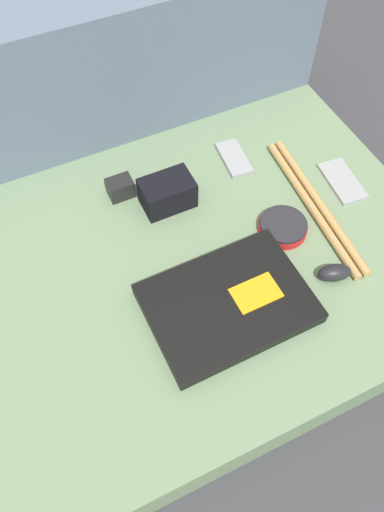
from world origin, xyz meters
TOP-DOWN VIEW (x-y plane):
  - ground_plane at (0.00, 0.00)m, footprint 8.00×8.00m
  - couch_seat at (0.00, 0.00)m, footprint 1.04×0.75m
  - couch_backrest at (0.00, 0.48)m, footprint 1.04×0.20m
  - laptop at (0.02, -0.12)m, footprint 0.31×0.22m
  - computer_mouse at (0.24, -0.16)m, footprint 0.08×0.05m
  - speaker_puck at (0.21, -0.01)m, footprint 0.10×0.10m
  - phone_silver at (0.40, 0.05)m, footprint 0.08×0.13m
  - phone_black at (0.21, 0.22)m, footprint 0.06×0.12m
  - camera_pouch at (0.02, 0.16)m, footprint 0.11×0.07m
  - charger_brick at (-0.07, 0.23)m, footprint 0.06×0.04m
  - drumstick_pair at (0.31, 0.01)m, footprint 0.07×0.40m

SIDE VIEW (x-z plane):
  - ground_plane at x=0.00m, z-range 0.00..0.00m
  - couch_seat at x=0.00m, z-range 0.00..0.12m
  - phone_silver at x=0.40m, z-range 0.12..0.12m
  - phone_black at x=0.21m, z-range 0.12..0.13m
  - drumstick_pair at x=0.31m, z-range 0.12..0.13m
  - speaker_puck at x=0.21m, z-range 0.12..0.14m
  - laptop at x=0.02m, z-range 0.11..0.15m
  - computer_mouse at x=0.24m, z-range 0.12..0.15m
  - charger_brick at x=-0.07m, z-range 0.12..0.16m
  - camera_pouch at x=0.02m, z-range 0.12..0.18m
  - couch_backrest at x=0.00m, z-range 0.00..0.44m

